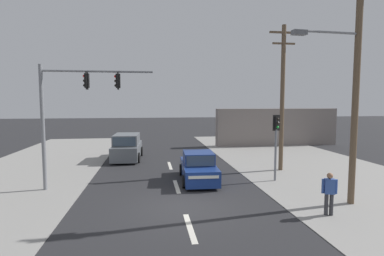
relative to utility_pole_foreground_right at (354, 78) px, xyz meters
The scene contains 14 objects.
ground_plane 8.59m from the utility_pole_foreground_right, behind, with size 140.00×140.00×0.00m, color #28282B.
lane_dash_near 8.68m from the utility_pole_foreground_right, 168.37° to the right, with size 0.20×2.40×0.01m, color silver.
lane_dash_mid 9.29m from the utility_pole_foreground_right, 152.23° to the left, with size 0.20×2.40×0.01m, color silver.
lane_dash_far 12.14m from the utility_pole_foreground_right, 128.46° to the left, with size 0.20×2.40×0.01m, color silver.
kerb_right_verge 6.18m from the utility_pole_foreground_right, 50.05° to the left, with size 10.00×44.00×0.02m, color gray.
kerb_left_verge 16.81m from the utility_pole_foreground_right, 163.31° to the left, with size 8.00×40.00×0.02m, color gray.
utility_pole_foreground_right is the anchor object (origin of this frame).
utility_pole_midground_right 6.31m from the utility_pole_foreground_right, 90.80° to the left, with size 1.80×0.26×8.84m.
traffic_signal_mast 12.52m from the utility_pole_foreground_right, 161.90° to the left, with size 5.29×0.46×6.00m.
pedestal_signal_right_kerb 5.01m from the utility_pole_foreground_right, 110.72° to the left, with size 0.43×0.31×3.56m.
shopfront_wall_far 17.44m from the utility_pole_foreground_right, 75.88° to the left, with size 12.00×1.00×3.60m, color gray.
suv_oncoming_mid 15.52m from the utility_pole_foreground_right, 131.14° to the left, with size 2.22×4.62×1.90m.
sedan_kerbside_parked 8.48m from the utility_pole_foreground_right, 140.47° to the left, with size 2.04×4.31×1.56m.
pedestrian_at_kerb 4.65m from the utility_pole_foreground_right, 145.45° to the right, with size 0.54×0.32×1.63m.
Camera 1 is at (-1.31, -11.69, 4.23)m, focal length 28.00 mm.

